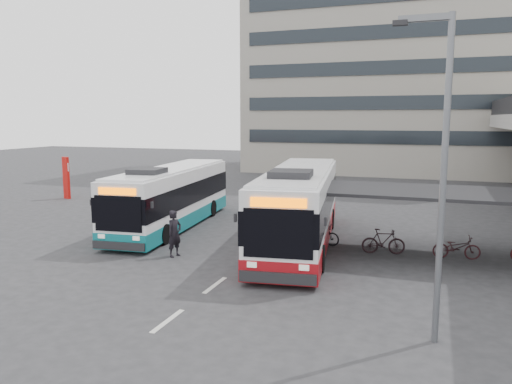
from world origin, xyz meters
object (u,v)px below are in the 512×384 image
(lamp_post, at_px, (440,161))
(bus_main, at_px, (299,207))
(bus_teal, at_px, (172,197))
(pedestrian, at_px, (175,234))

(lamp_post, bearing_deg, bus_main, 124.67)
(bus_teal, bearing_deg, pedestrian, -66.23)
(bus_main, height_order, lamp_post, lamp_post)
(bus_main, relative_size, bus_teal, 1.10)
(bus_teal, relative_size, lamp_post, 1.42)
(bus_main, xyz_separation_m, lamp_post, (5.31, -7.89, 2.71))
(pedestrian, bearing_deg, bus_main, -32.39)
(bus_main, distance_m, lamp_post, 9.89)
(bus_teal, distance_m, lamp_post, 15.41)
(bus_teal, height_order, lamp_post, lamp_post)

